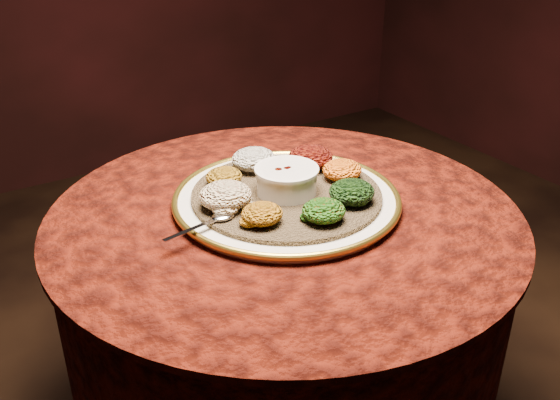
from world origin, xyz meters
TOP-DOWN VIEW (x-y plane):
  - table at (0.00, 0.00)m, footprint 0.96×0.96m
  - platter at (0.02, 0.02)m, footprint 0.51×0.51m
  - injera at (0.02, 0.02)m, footprint 0.47×0.47m
  - stew_bowl at (0.02, 0.02)m, footprint 0.13×0.13m
  - spoon at (-0.15, -0.01)m, footprint 0.15×0.05m
  - portion_ayib at (0.02, 0.16)m, footprint 0.10×0.09m
  - portion_kitfo at (0.13, 0.10)m, footprint 0.10×0.10m
  - portion_tikil at (0.15, 0.01)m, footprint 0.09×0.08m
  - portion_gomen at (0.10, -0.08)m, footprint 0.09×0.09m
  - portion_mixveg at (0.01, -0.11)m, footprint 0.08×0.08m
  - portion_kik at (-0.09, -0.06)m, footprint 0.08×0.08m
  - portion_timatim at (-0.12, 0.03)m, footprint 0.10×0.10m
  - portion_shiro at (-0.07, 0.12)m, footprint 0.08×0.07m

SIDE VIEW (x-z plane):
  - table at x=0.00m, z-range 0.19..0.92m
  - platter at x=0.02m, z-range 0.73..0.76m
  - injera at x=0.02m, z-range 0.75..0.76m
  - spoon at x=-0.15m, z-range 0.76..0.77m
  - portion_shiro at x=-0.07m, z-range 0.76..0.80m
  - portion_kik at x=-0.09m, z-range 0.76..0.80m
  - portion_mixveg at x=0.01m, z-range 0.76..0.80m
  - portion_tikil at x=0.15m, z-range 0.76..0.80m
  - portion_gomen at x=0.10m, z-range 0.76..0.81m
  - portion_ayib at x=0.02m, z-range 0.76..0.81m
  - portion_kitfo at x=0.13m, z-range 0.76..0.81m
  - portion_timatim at x=-0.12m, z-range 0.76..0.81m
  - stew_bowl at x=0.02m, z-range 0.77..0.82m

